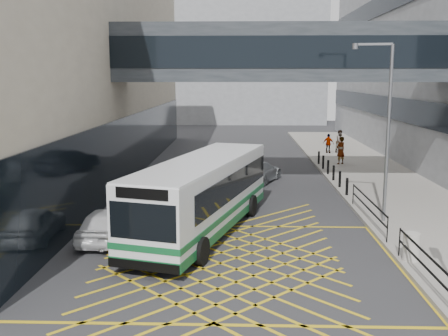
# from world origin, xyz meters

# --- Properties ---
(ground) EXTENTS (120.00, 120.00, 0.00)m
(ground) POSITION_xyz_m (0.00, 0.00, 0.00)
(ground) COLOR #333335
(building_far) EXTENTS (28.00, 16.00, 18.00)m
(building_far) POSITION_xyz_m (-2.00, 60.00, 9.00)
(building_far) COLOR gray
(building_far) RESTS_ON ground
(skybridge) EXTENTS (20.00, 4.10, 3.00)m
(skybridge) POSITION_xyz_m (3.00, 12.00, 7.50)
(skybridge) COLOR #31363B
(skybridge) RESTS_ON ground
(pavement) EXTENTS (6.00, 54.00, 0.16)m
(pavement) POSITION_xyz_m (9.00, 15.00, 0.08)
(pavement) COLOR gray
(pavement) RESTS_ON ground
(box_junction) EXTENTS (12.00, 9.00, 0.01)m
(box_junction) POSITION_xyz_m (0.00, 0.00, 0.00)
(box_junction) COLOR gold
(box_junction) RESTS_ON ground
(bus) EXTENTS (5.35, 11.05, 3.02)m
(bus) POSITION_xyz_m (-0.81, 3.64, 1.62)
(bus) COLOR silver
(bus) RESTS_ON ground
(car_white) EXTENTS (1.90, 4.25, 1.33)m
(car_white) POSITION_xyz_m (-4.50, 2.43, 0.66)
(car_white) COLOR silver
(car_white) RESTS_ON ground
(car_dark) EXTENTS (3.78, 5.28, 1.54)m
(car_dark) POSITION_xyz_m (-0.97, 17.11, 0.77)
(car_dark) COLOR black
(car_dark) RESTS_ON ground
(car_silver) EXTENTS (3.33, 4.73, 1.35)m
(car_silver) POSITION_xyz_m (1.76, 14.12, 0.68)
(car_silver) COLOR #969B9E
(car_silver) RESTS_ON ground
(street_lamp) EXTENTS (1.70, 0.50, 7.46)m
(street_lamp) POSITION_xyz_m (6.67, 5.07, 4.41)
(street_lamp) COLOR slate
(street_lamp) RESTS_ON pavement
(litter_bin) EXTENTS (0.55, 0.55, 0.95)m
(litter_bin) POSITION_xyz_m (6.41, 0.06, 0.64)
(litter_bin) COLOR #ADA89E
(litter_bin) RESTS_ON pavement
(kerb_railings) EXTENTS (0.05, 12.54, 1.00)m
(kerb_railings) POSITION_xyz_m (6.15, 1.78, 0.88)
(kerb_railings) COLOR black
(kerb_railings) RESTS_ON pavement
(bollards) EXTENTS (0.14, 10.14, 0.90)m
(bollards) POSITION_xyz_m (6.25, 15.00, 0.61)
(bollards) COLOR black
(bollards) RESTS_ON pavement
(pedestrian_a) EXTENTS (0.95, 0.88, 1.94)m
(pedestrian_a) POSITION_xyz_m (7.77, 19.98, 1.13)
(pedestrian_a) COLOR gray
(pedestrian_a) RESTS_ON pavement
(pedestrian_b) EXTENTS (1.01, 0.97, 1.82)m
(pedestrian_b) POSITION_xyz_m (8.83, 25.85, 1.07)
(pedestrian_b) COLOR gray
(pedestrian_b) RESTS_ON pavement
(pedestrian_c) EXTENTS (1.02, 0.83, 1.55)m
(pedestrian_c) POSITION_xyz_m (7.82, 25.47, 0.94)
(pedestrian_c) COLOR gray
(pedestrian_c) RESTS_ON pavement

